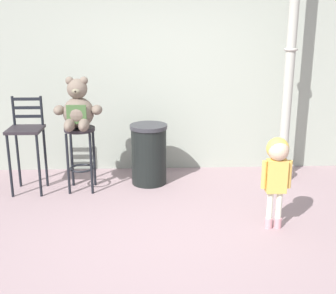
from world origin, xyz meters
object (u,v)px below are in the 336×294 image
teddy_bear (78,109)px  bar_stool_with_teddy (81,146)px  bar_chair_empty (27,136)px  trash_bin (149,154)px  lamppost (288,91)px  child_walking (277,164)px

teddy_bear → bar_stool_with_teddy: bearing=90.0°
bar_stool_with_teddy → bar_chair_empty: (-0.64, -0.01, 0.14)m
trash_bin → lamppost: lamppost is taller
trash_bin → bar_chair_empty: bar_chair_empty is taller
teddy_bear → lamppost: 2.65m
lamppost → bar_chair_empty: size_ratio=2.52×
teddy_bear → child_walking: teddy_bear is taller
trash_bin → lamppost: size_ratio=0.27×
trash_bin → bar_chair_empty: 1.52m
bar_stool_with_teddy → lamppost: (2.62, 0.33, 0.61)m
teddy_bear → trash_bin: bearing=15.3°
lamppost → bar_chair_empty: 3.31m
teddy_bear → bar_chair_empty: bearing=178.3°
bar_stool_with_teddy → bar_chair_empty: bearing=-179.1°
child_walking → lamppost: (0.51, 1.46, 0.48)m
bar_chair_empty → lamppost: bearing=6.0°
bar_stool_with_teddy → teddy_bear: bearing=-90.0°
child_walking → bar_chair_empty: bar_chair_empty is taller
bar_stool_with_teddy → trash_bin: 0.88m
lamppost → bar_chair_empty: (-3.26, -0.34, -0.47)m
teddy_bear → bar_chair_empty: (-0.64, 0.02, -0.33)m
bar_stool_with_teddy → child_walking: bearing=-28.3°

